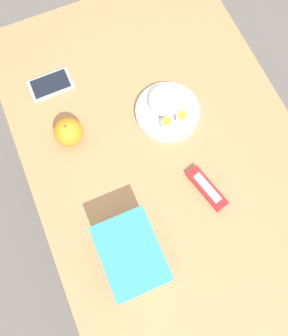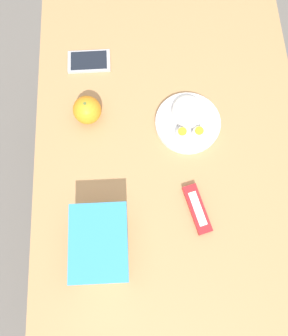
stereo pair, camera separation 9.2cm
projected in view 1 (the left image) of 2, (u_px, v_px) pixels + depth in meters
ground_plane at (158, 203)px, 1.65m from camera, size 10.00×10.00×0.00m
table at (166, 169)px, 1.06m from camera, size 1.27×0.80×0.72m
food_container at (131, 254)px, 0.84m from camera, size 0.19×0.14×0.10m
orange_fruit at (68, 132)px, 0.94m from camera, size 0.08×0.08×0.08m
rice_plate at (167, 109)px, 0.98m from camera, size 0.19×0.19×0.05m
candy_bar at (207, 188)px, 0.92m from camera, size 0.14×0.07×0.02m
cell_phone at (51, 85)px, 1.02m from camera, size 0.08×0.14×0.01m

